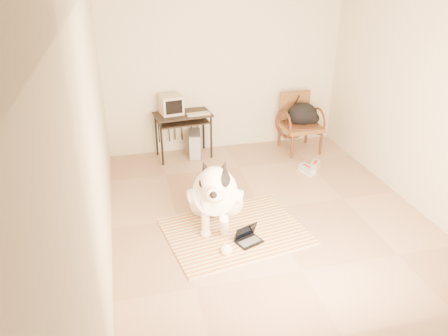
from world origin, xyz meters
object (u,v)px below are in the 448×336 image
object	(u,v)px
computer_desk	(183,120)
crt_monitor	(171,104)
dog	(216,195)
pc_tower	(195,144)
rattan_chair	(299,122)
backpack	(304,115)
laptop	(248,237)

from	to	relation	value
computer_desk	crt_monitor	distance (m)	0.32
dog	pc_tower	bearing A→B (deg)	86.85
rattan_chair	backpack	xyz separation A→B (m)	(0.07, -0.01, 0.14)
laptop	computer_desk	xyz separation A→B (m)	(-0.34, 2.64, 0.58)
laptop	rattan_chair	size ratio (longest dim) A/B	0.37
crt_monitor	computer_desk	bearing A→B (deg)	-18.02
dog	pc_tower	world-z (taller)	dog
backpack	pc_tower	bearing A→B (deg)	175.41
computer_desk	backpack	world-z (taller)	backpack
backpack	dog	bearing A→B (deg)	-134.80
dog	backpack	xyz separation A→B (m)	(1.99, 2.01, 0.21)
crt_monitor	backpack	xyz separation A→B (m)	(2.23, -0.21, -0.29)
dog	laptop	distance (m)	0.65
dog	laptop	size ratio (longest dim) A/B	4.12
dog	backpack	size ratio (longest dim) A/B	2.64
pc_tower	laptop	bearing A→B (deg)	-86.58
computer_desk	pc_tower	world-z (taller)	computer_desk
dog	pc_tower	size ratio (longest dim) A/B	3.08
crt_monitor	rattan_chair	bearing A→B (deg)	-5.26
computer_desk	backpack	distance (m)	2.06
laptop	dog	bearing A→B (deg)	120.12
crt_monitor	laptop	bearing A→B (deg)	-79.15
crt_monitor	backpack	size ratio (longest dim) A/B	0.71
dog	laptop	world-z (taller)	dog
dog	backpack	bearing A→B (deg)	45.20
pc_tower	backpack	distance (m)	1.93
laptop	computer_desk	size ratio (longest dim) A/B	0.37
crt_monitor	pc_tower	xyz separation A→B (m)	(0.36, -0.06, -0.70)
pc_tower	rattan_chair	bearing A→B (deg)	-4.48
computer_desk	pc_tower	distance (m)	0.48
laptop	pc_tower	distance (m)	2.64
computer_desk	rattan_chair	world-z (taller)	rattan_chair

